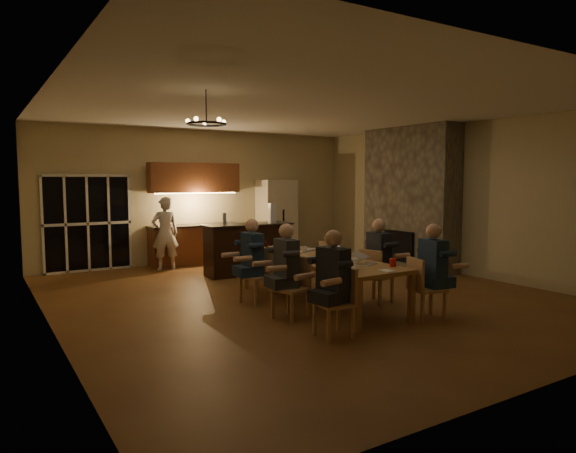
# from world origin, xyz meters

# --- Properties ---
(floor) EXTENTS (9.00, 9.00, 0.00)m
(floor) POSITION_xyz_m (0.00, 0.00, 0.00)
(floor) COLOR brown
(floor) RESTS_ON ground
(back_wall) EXTENTS (8.00, 0.04, 3.20)m
(back_wall) POSITION_xyz_m (0.00, 4.52, 1.60)
(back_wall) COLOR #C2B389
(back_wall) RESTS_ON ground
(left_wall) EXTENTS (0.04, 9.00, 3.20)m
(left_wall) POSITION_xyz_m (-4.02, 0.00, 1.60)
(left_wall) COLOR #C2B389
(left_wall) RESTS_ON ground
(right_wall) EXTENTS (0.04, 9.00, 3.20)m
(right_wall) POSITION_xyz_m (4.02, 0.00, 1.60)
(right_wall) COLOR #C2B389
(right_wall) RESTS_ON ground
(ceiling) EXTENTS (8.00, 9.00, 0.04)m
(ceiling) POSITION_xyz_m (0.00, 0.00, 3.22)
(ceiling) COLOR white
(ceiling) RESTS_ON back_wall
(french_doors) EXTENTS (1.86, 0.08, 2.10)m
(french_doors) POSITION_xyz_m (-2.70, 4.47, 1.05)
(french_doors) COLOR black
(french_doors) RESTS_ON ground
(fireplace) EXTENTS (0.58, 2.50, 3.20)m
(fireplace) POSITION_xyz_m (3.70, 1.20, 1.60)
(fireplace) COLOR #726B5A
(fireplace) RESTS_ON ground
(kitchenette) EXTENTS (2.24, 0.68, 2.40)m
(kitchenette) POSITION_xyz_m (-0.30, 4.20, 1.20)
(kitchenette) COLOR brown
(kitchenette) RESTS_ON ground
(refrigerator) EXTENTS (0.90, 0.68, 2.00)m
(refrigerator) POSITION_xyz_m (1.90, 4.15, 1.00)
(refrigerator) COLOR beige
(refrigerator) RESTS_ON ground
(dining_table) EXTENTS (1.10, 3.35, 0.75)m
(dining_table) POSITION_xyz_m (-0.09, -0.55, 0.38)
(dining_table) COLOR #AF8A46
(dining_table) RESTS_ON ground
(bar_island) EXTENTS (1.91, 0.75, 1.08)m
(bar_island) POSITION_xyz_m (0.12, 2.34, 0.54)
(bar_island) COLOR black
(bar_island) RESTS_ON ground
(chair_left_near) EXTENTS (0.49, 0.49, 0.89)m
(chair_left_near) POSITION_xyz_m (-0.96, -2.14, 0.45)
(chair_left_near) COLOR #AB7E55
(chair_left_near) RESTS_ON ground
(chair_left_mid) EXTENTS (0.56, 0.56, 0.89)m
(chair_left_mid) POSITION_xyz_m (-0.96, -1.10, 0.45)
(chair_left_mid) COLOR #AB7E55
(chair_left_mid) RESTS_ON ground
(chair_left_far) EXTENTS (0.53, 0.53, 0.89)m
(chair_left_far) POSITION_xyz_m (-0.94, -0.00, 0.45)
(chair_left_far) COLOR #AB7E55
(chair_left_far) RESTS_ON ground
(chair_right_near) EXTENTS (0.54, 0.54, 0.89)m
(chair_right_near) POSITION_xyz_m (0.73, -2.14, 0.45)
(chair_right_near) COLOR #AB7E55
(chair_right_near) RESTS_ON ground
(chair_right_mid) EXTENTS (0.54, 0.54, 0.89)m
(chair_right_mid) POSITION_xyz_m (0.75, -1.04, 0.45)
(chair_right_mid) COLOR #AB7E55
(chair_right_mid) RESTS_ON ground
(chair_right_far) EXTENTS (0.46, 0.46, 0.89)m
(chair_right_far) POSITION_xyz_m (0.77, 0.11, 0.45)
(chair_right_far) COLOR #AB7E55
(chair_right_far) RESTS_ON ground
(person_left_near) EXTENTS (0.69, 0.69, 1.38)m
(person_left_near) POSITION_xyz_m (-0.94, -2.10, 0.69)
(person_left_near) COLOR #202329
(person_left_near) RESTS_ON ground
(person_right_near) EXTENTS (0.68, 0.68, 1.38)m
(person_right_near) POSITION_xyz_m (0.82, -2.15, 0.69)
(person_right_near) COLOR #1D2E48
(person_right_near) RESTS_ON ground
(person_left_mid) EXTENTS (0.64, 0.64, 1.38)m
(person_left_mid) POSITION_xyz_m (-0.97, -1.00, 0.69)
(person_left_mid) COLOR #353A3E
(person_left_mid) RESTS_ON ground
(person_right_mid) EXTENTS (0.65, 0.65, 1.38)m
(person_right_mid) POSITION_xyz_m (0.81, -1.00, 0.69)
(person_right_mid) COLOR #202329
(person_right_mid) RESTS_ON ground
(person_left_far) EXTENTS (0.62, 0.62, 1.38)m
(person_left_far) POSITION_xyz_m (-0.98, 0.06, 0.69)
(person_left_far) COLOR #1D2E48
(person_left_far) RESTS_ON ground
(standing_person) EXTENTS (0.62, 0.43, 1.63)m
(standing_person) POSITION_xyz_m (-1.20, 3.78, 0.82)
(standing_person) COLOR silver
(standing_person) RESTS_ON ground
(chandelier) EXTENTS (0.53, 0.53, 0.03)m
(chandelier) POSITION_xyz_m (-2.14, -0.88, 2.75)
(chandelier) COLOR black
(chandelier) RESTS_ON ceiling
(laptop_a) EXTENTS (0.39, 0.37, 0.23)m
(laptop_a) POSITION_xyz_m (-0.35, -1.61, 0.86)
(laptop_a) COLOR silver
(laptop_a) RESTS_ON dining_table
(laptop_b) EXTENTS (0.41, 0.39, 0.23)m
(laptop_b) POSITION_xyz_m (0.16, -1.47, 0.86)
(laptop_b) COLOR silver
(laptop_b) RESTS_ON dining_table
(laptop_c) EXTENTS (0.39, 0.37, 0.23)m
(laptop_c) POSITION_xyz_m (-0.28, -0.47, 0.86)
(laptop_c) COLOR silver
(laptop_c) RESTS_ON dining_table
(laptop_d) EXTENTS (0.36, 0.33, 0.23)m
(laptop_d) POSITION_xyz_m (0.21, -0.64, 0.86)
(laptop_d) COLOR silver
(laptop_d) RESTS_ON dining_table
(laptop_e) EXTENTS (0.38, 0.35, 0.23)m
(laptop_e) POSITION_xyz_m (-0.26, 0.51, 0.86)
(laptop_e) COLOR silver
(laptop_e) RESTS_ON dining_table
(laptop_f) EXTENTS (0.41, 0.39, 0.23)m
(laptop_f) POSITION_xyz_m (0.15, 0.48, 0.86)
(laptop_f) COLOR silver
(laptop_f) RESTS_ON dining_table
(mug_front) EXTENTS (0.08, 0.08, 0.10)m
(mug_front) POSITION_xyz_m (-0.13, -0.95, 0.80)
(mug_front) COLOR silver
(mug_front) RESTS_ON dining_table
(mug_mid) EXTENTS (0.09, 0.09, 0.10)m
(mug_mid) POSITION_xyz_m (0.07, 0.06, 0.80)
(mug_mid) COLOR silver
(mug_mid) RESTS_ON dining_table
(mug_back) EXTENTS (0.09, 0.09, 0.10)m
(mug_back) POSITION_xyz_m (-0.42, 0.30, 0.80)
(mug_back) COLOR silver
(mug_back) RESTS_ON dining_table
(redcup_near) EXTENTS (0.09, 0.09, 0.12)m
(redcup_near) POSITION_xyz_m (0.34, -1.83, 0.81)
(redcup_near) COLOR red
(redcup_near) RESTS_ON dining_table
(redcup_mid) EXTENTS (0.10, 0.10, 0.12)m
(redcup_mid) POSITION_xyz_m (-0.49, -0.09, 0.81)
(redcup_mid) COLOR red
(redcup_mid) RESTS_ON dining_table
(can_silver) EXTENTS (0.07, 0.07, 0.12)m
(can_silver) POSITION_xyz_m (-0.08, -1.27, 0.81)
(can_silver) COLOR #B2B2B7
(can_silver) RESTS_ON dining_table
(can_cola) EXTENTS (0.06, 0.06, 0.12)m
(can_cola) POSITION_xyz_m (-0.28, 0.83, 0.81)
(can_cola) COLOR #3F0F0C
(can_cola) RESTS_ON dining_table
(can_right) EXTENTS (0.06, 0.06, 0.12)m
(can_right) POSITION_xyz_m (0.26, -0.20, 0.81)
(can_right) COLOR #B2B2B7
(can_right) RESTS_ON dining_table
(plate_near) EXTENTS (0.27, 0.27, 0.02)m
(plate_near) POSITION_xyz_m (0.22, -1.02, 0.76)
(plate_near) COLOR silver
(plate_near) RESTS_ON dining_table
(plate_left) EXTENTS (0.23, 0.23, 0.02)m
(plate_left) POSITION_xyz_m (-0.40, -1.39, 0.76)
(plate_left) COLOR silver
(plate_left) RESTS_ON dining_table
(plate_far) EXTENTS (0.27, 0.27, 0.02)m
(plate_far) POSITION_xyz_m (0.31, 0.24, 0.76)
(plate_far) COLOR silver
(plate_far) RESTS_ON dining_table
(notepad) EXTENTS (0.16, 0.21, 0.01)m
(notepad) POSITION_xyz_m (0.01, -2.07, 0.76)
(notepad) COLOR white
(notepad) RESTS_ON dining_table
(bar_bottle) EXTENTS (0.07, 0.07, 0.24)m
(bar_bottle) POSITION_xyz_m (-0.37, 2.43, 1.20)
(bar_bottle) COLOR #99999E
(bar_bottle) RESTS_ON bar_island
(bar_blender) EXTENTS (0.14, 0.14, 0.42)m
(bar_blender) POSITION_xyz_m (0.66, 2.25, 1.29)
(bar_blender) COLOR silver
(bar_blender) RESTS_ON bar_island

